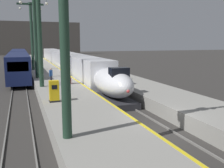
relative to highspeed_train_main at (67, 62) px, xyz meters
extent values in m
plane|color=#33302D|center=(0.00, -32.71, -1.95)|extent=(260.00, 260.00, 0.00)
cube|color=gray|center=(-4.05, -7.96, -1.43)|extent=(4.80, 110.00, 1.05)
cube|color=gray|center=(4.05, -7.96, -1.43)|extent=(4.80, 110.00, 1.05)
cube|color=yellow|center=(-1.77, -7.96, -0.90)|extent=(0.20, 107.80, 0.01)
cube|color=slate|center=(-0.75, -5.21, -1.89)|extent=(0.08, 110.00, 0.12)
cube|color=slate|center=(0.75, -5.21, -1.89)|extent=(0.08, 110.00, 0.12)
cube|color=slate|center=(-8.85, -5.21, -1.89)|extent=(0.08, 110.00, 0.12)
cube|color=slate|center=(-7.35, -5.21, -1.89)|extent=(0.08, 110.00, 0.12)
ellipsoid|color=silver|center=(0.00, -24.21, -0.12)|extent=(2.78, 7.36, 2.56)
cube|color=#28282D|center=(0.00, -24.58, -1.68)|extent=(2.46, 6.26, 0.55)
cube|color=black|center=(0.00, -25.87, 0.95)|extent=(1.59, 1.00, 0.90)
sphere|color=#F24C4C|center=(0.00, -27.81, -0.27)|extent=(0.28, 0.28, 0.28)
cube|color=silver|center=(0.00, -15.00, 0.12)|extent=(2.90, 14.00, 3.05)
cube|color=black|center=(-1.42, -15.00, 0.67)|extent=(0.04, 11.90, 0.80)
cube|color=black|center=(1.42, -15.00, 0.67)|extent=(0.04, 11.90, 0.80)
cube|color=silver|center=(0.00, -15.00, -1.15)|extent=(2.92, 13.30, 0.24)
cube|color=black|center=(0.00, -19.48, -1.67)|extent=(2.03, 2.20, 0.56)
cube|color=black|center=(0.00, -10.52, -1.67)|extent=(2.03, 2.20, 0.56)
cube|color=silver|center=(0.00, 1.60, 0.12)|extent=(2.90, 18.00, 3.05)
cube|color=black|center=(-1.42, 1.60, 0.67)|extent=(0.04, 15.84, 0.80)
cube|color=black|center=(1.42, 1.60, 0.67)|extent=(0.04, 15.84, 0.80)
cube|color=black|center=(0.00, -4.52, -1.67)|extent=(2.03, 2.20, 0.56)
cube|color=black|center=(0.00, 7.72, -1.67)|extent=(2.03, 2.20, 0.56)
cube|color=silver|center=(0.00, 20.20, 0.12)|extent=(2.90, 18.00, 3.05)
cube|color=black|center=(-1.42, 20.20, 0.67)|extent=(0.04, 15.84, 0.80)
cube|color=black|center=(1.42, 20.20, 0.67)|extent=(0.04, 15.84, 0.80)
cube|color=black|center=(0.00, 14.08, -1.67)|extent=(2.03, 2.20, 0.56)
cube|color=black|center=(0.00, 26.32, -1.67)|extent=(2.03, 2.20, 0.56)
cube|color=#141E4C|center=(-8.10, -6.59, 0.20)|extent=(2.85, 18.00, 3.30)
cube|color=black|center=(-8.10, -15.55, 0.80)|extent=(2.28, 0.08, 1.10)
cube|color=black|center=(-9.49, -6.59, 0.70)|extent=(0.04, 15.30, 0.90)
cube|color=black|center=(-6.71, -6.59, 0.70)|extent=(0.04, 15.30, 0.90)
cube|color=black|center=(-8.10, -12.35, -1.69)|extent=(2.00, 2.00, 0.52)
cube|color=black|center=(-8.10, -0.83, -1.69)|extent=(2.00, 2.00, 0.52)
cube|color=#141E4C|center=(-8.10, 12.01, 0.20)|extent=(2.85, 18.00, 3.30)
cylinder|color=#1E3828|center=(-5.90, -34.29, 4.20)|extent=(0.44, 0.44, 10.20)
cylinder|color=#1E3828|center=(-5.90, -19.76, 3.92)|extent=(0.44, 0.44, 9.66)
cylinder|color=#1E3828|center=(-5.90, -12.84, 4.09)|extent=(0.44, 0.44, 9.99)
sphere|color=#EFEACC|center=(-7.40, -12.84, 8.13)|extent=(0.36, 0.36, 0.36)
cylinder|color=#1E3828|center=(-4.40, -12.84, 8.48)|extent=(0.03, 0.03, 0.60)
sphere|color=#EFEACC|center=(-4.40, -12.84, 8.13)|extent=(0.36, 0.36, 0.36)
cylinder|color=#1E3828|center=(-5.90, -3.18, 4.32)|extent=(0.44, 0.44, 10.45)
cylinder|color=#1E3828|center=(-5.90, -3.18, 9.39)|extent=(0.68, 0.68, 0.30)
cube|color=#1E3828|center=(-5.90, -3.18, 9.29)|extent=(4.00, 0.24, 0.28)
cylinder|color=#1E3828|center=(-7.40, -3.18, 8.94)|extent=(0.03, 0.03, 0.60)
sphere|color=#EFEACC|center=(-7.40, -3.18, 8.59)|extent=(0.36, 0.36, 0.36)
cylinder|color=#1E3828|center=(-4.40, -3.18, 8.94)|extent=(0.03, 0.03, 0.60)
sphere|color=#EFEACC|center=(-4.40, -3.18, 8.59)|extent=(0.36, 0.36, 0.36)
cylinder|color=#23232D|center=(-4.78, -18.24, -0.48)|extent=(0.13, 0.13, 0.85)
cylinder|color=#23232D|center=(-4.86, -18.39, -0.48)|extent=(0.13, 0.13, 0.85)
cube|color=#1E478C|center=(-4.82, -18.32, 0.26)|extent=(0.38, 0.44, 0.62)
cylinder|color=#1E478C|center=(-4.70, -18.11, 0.21)|extent=(0.09, 0.09, 0.58)
cylinder|color=#1E478C|center=(-4.94, -18.52, 0.21)|extent=(0.09, 0.09, 0.58)
sphere|color=tan|center=(-4.82, -18.32, 0.68)|extent=(0.22, 0.22, 0.22)
cube|color=maroon|center=(-2.96, -18.71, -0.60)|extent=(0.40, 0.22, 0.60)
cylinder|color=#262628|center=(-3.06, -18.71, -0.12)|extent=(0.02, 0.02, 0.36)
cylinder|color=#262628|center=(-2.86, -18.71, -0.12)|extent=(0.02, 0.02, 0.36)
cube|color=#262628|center=(-2.96, -18.71, 0.07)|extent=(0.22, 0.03, 0.02)
cube|color=yellow|center=(-5.55, -26.76, -0.10)|extent=(0.70, 0.56, 1.60)
cube|color=black|center=(-5.55, -27.04, 0.25)|extent=(0.40, 0.02, 0.32)
cube|color=black|center=(-5.55, -26.76, -0.84)|extent=(0.76, 0.62, 0.12)
cube|color=#4C4742|center=(0.00, 69.29, 5.05)|extent=(36.00, 2.00, 14.00)
camera|label=1|loc=(-7.77, -45.63, 3.53)|focal=40.54mm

